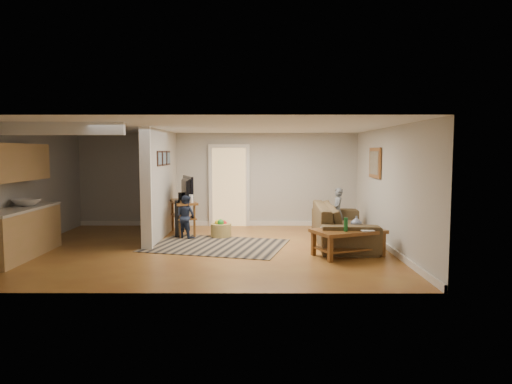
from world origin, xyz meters
TOP-DOWN VIEW (x-y plane):
  - ground at (0.00, 0.00)m, footprint 7.50×7.50m
  - room_shell at (-1.07, 0.43)m, footprint 7.54×6.02m
  - area_rug at (0.19, 0.29)m, footprint 3.23×2.69m
  - sofa at (2.92, 0.61)m, footprint 1.27×2.94m
  - coffee_table at (2.81, -0.65)m, footprint 1.51×1.21m
  - tv_console at (-0.73, 1.70)m, footprint 0.89×1.38m
  - speaker_left at (-0.80, 1.20)m, footprint 0.11×0.11m
  - speaker_right at (-0.83, 1.93)m, footprint 0.13×0.13m
  - toy_basket at (0.20, 1.29)m, footprint 0.48×0.48m
  - child at (3.00, 1.65)m, footprint 0.28×0.42m
  - toddler at (-0.60, 1.16)m, footprint 0.61×0.58m

SIDE VIEW (x-z plane):
  - ground at x=0.00m, z-range 0.00..0.00m
  - sofa at x=2.92m, z-range -0.42..0.42m
  - child at x=3.00m, z-range -0.57..0.57m
  - toddler at x=-0.60m, z-range -0.50..0.50m
  - area_rug at x=0.19m, z-range 0.00..0.01m
  - toy_basket at x=0.20m, z-range -0.04..0.39m
  - coffee_table at x=2.81m, z-range 0.01..0.79m
  - speaker_left at x=-0.80m, z-range 0.00..0.88m
  - speaker_right at x=-0.83m, z-range 0.00..1.00m
  - tv_console at x=-0.73m, z-range 0.18..1.30m
  - room_shell at x=-1.07m, z-range 0.20..2.72m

